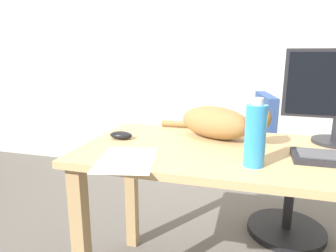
{
  "coord_description": "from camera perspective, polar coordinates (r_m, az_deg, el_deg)",
  "views": [
    {
      "loc": [
        -0.02,
        -1.25,
        1.13
      ],
      "look_at": [
        -0.4,
        0.09,
        0.8
      ],
      "focal_mm": 32.51,
      "sensor_mm": 36.0,
      "label": 1
    }
  ],
  "objects": [
    {
      "name": "desk",
      "position": [
        1.34,
        15.88,
        -9.1
      ],
      "size": [
        1.47,
        0.66,
        0.74
      ],
      "color": "tan",
      "rests_on": "ground_plane"
    },
    {
      "name": "cat",
      "position": [
        1.44,
        9.54,
        0.77
      ],
      "size": [
        0.55,
        0.33,
        0.2
      ],
      "color": "olive",
      "rests_on": "desk"
    },
    {
      "name": "back_wall",
      "position": [
        2.78,
        17.05,
        16.39
      ],
      "size": [
        6.0,
        0.04,
        2.6
      ],
      "primitive_type": "cube",
      "color": "beige",
      "rests_on": "ground_plane"
    },
    {
      "name": "water_bottle",
      "position": [
        1.11,
        16.04,
        -1.59
      ],
      "size": [
        0.07,
        0.07,
        0.25
      ],
      "color": "#2D8CD1",
      "rests_on": "desk"
    },
    {
      "name": "paper_sheet",
      "position": [
        1.17,
        -7.77,
        -6.29
      ],
      "size": [
        0.27,
        0.33,
        0.0
      ],
      "primitive_type": "cube",
      "rotation": [
        0.0,
        0.0,
        0.21
      ],
      "color": "white",
      "rests_on": "desk"
    },
    {
      "name": "computer_mouse",
      "position": [
        1.45,
        -8.8,
        -1.71
      ],
      "size": [
        0.11,
        0.06,
        0.04
      ],
      "primitive_type": "ellipsoid",
      "color": "black",
      "rests_on": "desk"
    },
    {
      "name": "office_chair",
      "position": [
        2.04,
        20.71,
        -9.01
      ],
      "size": [
        0.49,
        0.48,
        0.9
      ],
      "color": "black",
      "rests_on": "ground_plane"
    }
  ]
}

